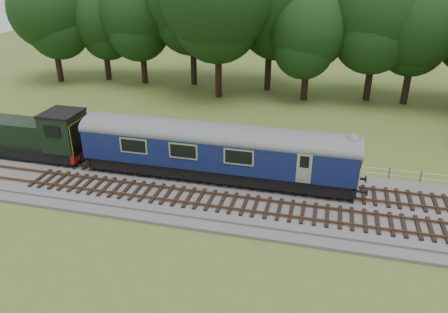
# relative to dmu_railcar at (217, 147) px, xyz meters

# --- Properties ---
(ground) EXTENTS (120.00, 120.00, 0.00)m
(ground) POSITION_rel_dmu_railcar_xyz_m (5.31, -1.40, -2.61)
(ground) COLOR #536726
(ground) RESTS_ON ground
(ballast) EXTENTS (70.00, 7.00, 0.35)m
(ballast) POSITION_rel_dmu_railcar_xyz_m (5.31, -1.40, -2.43)
(ballast) COLOR #4C4C4F
(ballast) RESTS_ON ground
(track_north) EXTENTS (67.20, 2.40, 0.21)m
(track_north) POSITION_rel_dmu_railcar_xyz_m (5.31, -0.00, -2.19)
(track_north) COLOR black
(track_north) RESTS_ON ballast
(track_south) EXTENTS (67.20, 2.40, 0.21)m
(track_south) POSITION_rel_dmu_railcar_xyz_m (5.31, -3.00, -2.19)
(track_south) COLOR black
(track_south) RESTS_ON ballast
(fence) EXTENTS (64.00, 0.12, 1.00)m
(fence) POSITION_rel_dmu_railcar_xyz_m (5.31, 3.10, -2.61)
(fence) COLOR #6B6054
(fence) RESTS_ON ground
(tree_line) EXTENTS (70.00, 8.00, 18.00)m
(tree_line) POSITION_rel_dmu_railcar_xyz_m (5.31, 20.60, -2.61)
(tree_line) COLOR black
(tree_line) RESTS_ON ground
(dmu_railcar) EXTENTS (18.05, 2.86, 3.88)m
(dmu_railcar) POSITION_rel_dmu_railcar_xyz_m (0.00, 0.00, 0.00)
(dmu_railcar) COLOR black
(dmu_railcar) RESTS_ON ground
(shunter_loco) EXTENTS (8.91, 2.60, 3.38)m
(shunter_loco) POSITION_rel_dmu_railcar_xyz_m (-13.93, 0.00, -0.63)
(shunter_loco) COLOR black
(shunter_loco) RESTS_ON ground
(worker) EXTENTS (0.81, 0.66, 1.94)m
(worker) POSITION_rel_dmu_railcar_xyz_m (-8.48, -1.04, -1.29)
(worker) COLOR #E73C0C
(worker) RESTS_ON ballast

